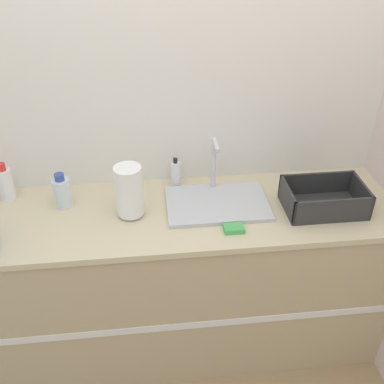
# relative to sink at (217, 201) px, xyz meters

# --- Properties ---
(ground_plane) EXTENTS (12.00, 12.00, 0.00)m
(ground_plane) POSITION_rel_sink_xyz_m (-0.21, -0.32, -0.93)
(ground_plane) COLOR tan
(wall_back) EXTENTS (4.53, 0.06, 2.60)m
(wall_back) POSITION_rel_sink_xyz_m (-0.21, 0.28, 0.37)
(wall_back) COLOR silver
(wall_back) RESTS_ON ground_plane
(counter_cabinet) EXTENTS (2.15, 0.60, 0.91)m
(counter_cabinet) POSITION_rel_sink_xyz_m (-0.21, -0.03, -0.47)
(counter_cabinet) COLOR tan
(counter_cabinet) RESTS_ON ground_plane
(sink) EXTENTS (0.48, 0.32, 0.29)m
(sink) POSITION_rel_sink_xyz_m (0.00, 0.00, 0.00)
(sink) COLOR silver
(sink) RESTS_ON counter_cabinet
(paper_towel_roll) EXTENTS (0.12, 0.12, 0.25)m
(paper_towel_roll) POSITION_rel_sink_xyz_m (-0.41, -0.03, 0.11)
(paper_towel_roll) COLOR #4C4C51
(paper_towel_roll) RESTS_ON counter_cabinet
(dish_rack) EXTENTS (0.37, 0.24, 0.12)m
(dish_rack) POSITION_rel_sink_xyz_m (0.49, -0.09, 0.02)
(dish_rack) COLOR #2D2D2D
(dish_rack) RESTS_ON counter_cabinet
(bottle_white_spray) EXTENTS (0.07, 0.07, 0.20)m
(bottle_white_spray) POSITION_rel_sink_xyz_m (-1.00, 0.16, 0.07)
(bottle_white_spray) COLOR white
(bottle_white_spray) RESTS_ON counter_cabinet
(bottle_clear) EXTENTS (0.08, 0.08, 0.17)m
(bottle_clear) POSITION_rel_sink_xyz_m (-0.72, 0.07, 0.06)
(bottle_clear) COLOR silver
(bottle_clear) RESTS_ON counter_cabinet
(soap_dispenser) EXTENTS (0.05, 0.05, 0.16)m
(soap_dispenser) POSITION_rel_sink_xyz_m (-0.18, 0.19, 0.05)
(soap_dispenser) COLOR silver
(soap_dispenser) RESTS_ON counter_cabinet
(sponge) EXTENTS (0.09, 0.06, 0.02)m
(sponge) POSITION_rel_sink_xyz_m (0.04, -0.21, -0.01)
(sponge) COLOR #4CB259
(sponge) RESTS_ON counter_cabinet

